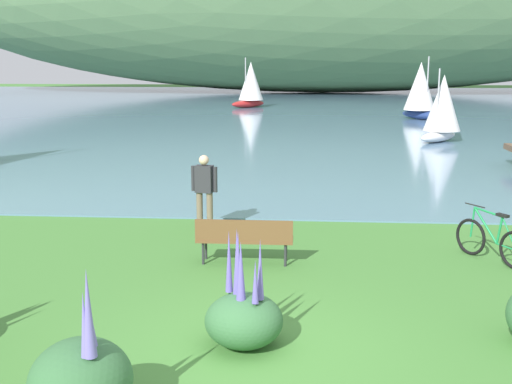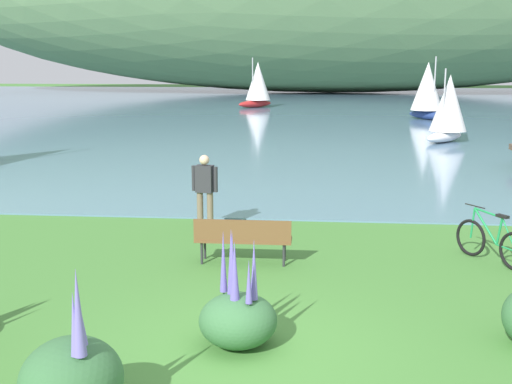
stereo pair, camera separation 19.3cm
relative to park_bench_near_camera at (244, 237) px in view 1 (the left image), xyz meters
The scene contains 10 objects.
ground_plane 3.79m from the park_bench_near_camera, 81.44° to the right, with size 200.00×200.00×0.00m, color #478438.
bay_water 43.33m from the park_bench_near_camera, 89.26° to the left, with size 180.00×80.00×0.04m, color #5B7F9E.
park_bench_near_camera is the anchor object (origin of this frame).
bicycle_leaning_near_bench 4.66m from the park_bench_near_camera, ahead, with size 1.03×1.50×1.01m.
person_at_shoreline 2.58m from the park_bench_near_camera, 115.78° to the left, with size 0.60×0.30×1.71m.
echium_bush_closest_to_camera 3.48m from the park_bench_near_camera, 84.79° to the right, with size 1.04×1.04×1.59m.
echium_bush_mid_cluster 5.51m from the park_bench_near_camera, 102.61° to the right, with size 1.08×1.08×1.75m.
sailboat_nearest_to_shore 41.30m from the park_bench_near_camera, 94.68° to the left, with size 3.18×3.25×4.03m.
sailboat_mid_bay 20.45m from the park_bench_near_camera, 68.44° to the left, with size 2.61×2.78×3.38m.
sailboat_toward_hillside 32.16m from the park_bench_near_camera, 74.48° to the left, with size 3.06×3.32×4.02m.
Camera 1 is at (0.51, -7.56, 3.70)m, focal length 44.38 mm.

